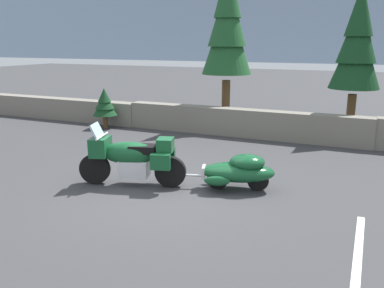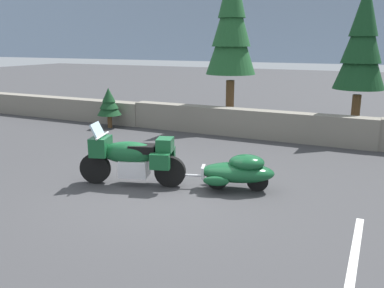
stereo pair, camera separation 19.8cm
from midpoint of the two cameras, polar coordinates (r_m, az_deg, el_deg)
ground_plane at (r=8.39m, az=-3.96°, el=-6.62°), size 80.00×80.00×0.00m
stone_guard_wall at (r=13.32m, az=6.22°, el=3.10°), size 24.00×0.57×0.91m
distant_ridgeline at (r=102.58m, az=24.11°, el=15.76°), size 240.00×80.00×16.00m
touring_motorcycle at (r=8.62m, az=-7.91°, el=-1.80°), size 2.25×1.14×1.33m
car_shaped_trailer at (r=8.35m, az=7.20°, el=-3.80°), size 2.21×1.11×0.76m
pine_tree_tall at (r=14.59m, az=6.03°, el=16.58°), size 1.75×1.75×5.77m
pine_tree_far_right at (r=13.70m, az=23.35°, el=13.15°), size 1.55×1.55×4.79m
pine_sapling_near at (r=14.65m, az=-11.29°, el=5.71°), size 0.85×0.85×1.43m
parking_stripe_marker at (r=6.09m, az=22.59°, el=-16.15°), size 0.12×3.60×0.01m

